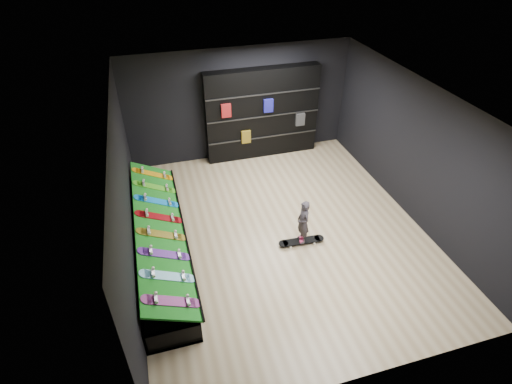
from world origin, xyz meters
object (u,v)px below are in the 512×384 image
object	(u,v)px
back_shelving	(262,114)
child	(302,230)
display_rack	(161,244)
floor_skateboard	(301,242)

from	to	relation	value
back_shelving	child	distance (m)	3.93
display_rack	back_shelving	xyz separation A→B (m)	(3.12, 3.32, 0.98)
back_shelving	floor_skateboard	bearing A→B (deg)	-94.31
display_rack	back_shelving	bearing A→B (deg)	46.75
back_shelving	floor_skateboard	world-z (taller)	back_shelving
display_rack	floor_skateboard	bearing A→B (deg)	-10.22
floor_skateboard	child	size ratio (longest dim) A/B	1.65
back_shelving	display_rack	bearing A→B (deg)	-133.25
floor_skateboard	back_shelving	bearing A→B (deg)	89.40
back_shelving	child	xyz separation A→B (m)	(-0.29, -3.83, -0.85)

